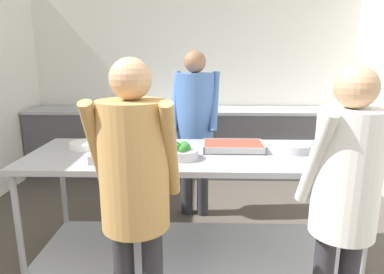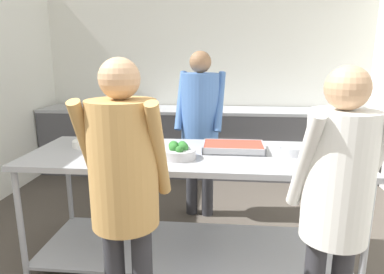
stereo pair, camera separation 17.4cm
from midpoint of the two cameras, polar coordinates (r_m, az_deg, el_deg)
wall_rear at (r=5.01m, az=-0.62°, el=9.95°), size 4.66×0.06×2.65m
back_counter at (r=4.77m, az=-0.76°, el=-0.73°), size 4.50×0.65×0.92m
serving_counter at (r=2.67m, az=-1.95°, el=-8.80°), size 2.44×0.87×0.91m
plate_stack at (r=2.87m, az=-18.99°, el=-1.26°), size 0.26×0.26×0.05m
serving_tray_roast at (r=2.48m, az=-12.82°, el=-3.07°), size 0.46×0.31×0.05m
broccoli_bowl at (r=2.43m, az=-3.88°, el=-2.52°), size 0.24×0.24×0.12m
serving_tray_vegetables at (r=2.66m, az=5.03°, el=-1.64°), size 0.47×0.30×0.05m
sauce_pan at (r=2.68m, az=15.06°, el=-1.73°), size 0.39×0.25×0.06m
guest_serving_left at (r=1.84m, az=-12.26°, el=-6.92°), size 0.47×0.36×1.62m
guest_serving_right at (r=1.89m, az=21.84°, el=-7.48°), size 0.46×0.36×1.58m
cook_behind_counter at (r=3.38m, az=-1.00°, el=3.27°), size 0.50×0.37×1.67m
water_bottle at (r=4.66m, az=-0.76°, el=6.34°), size 0.08×0.08×0.29m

